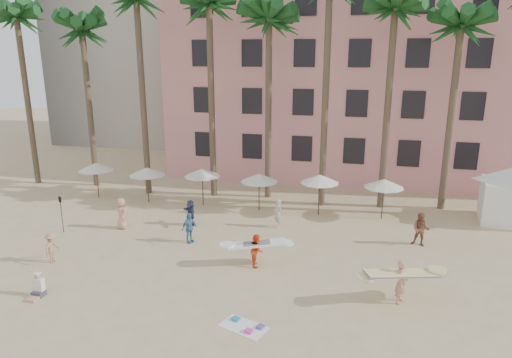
{
  "coord_description": "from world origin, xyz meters",
  "views": [
    {
      "loc": [
        5.24,
        -15.92,
        10.25
      ],
      "look_at": [
        0.26,
        6.0,
        4.0
      ],
      "focal_mm": 32.0,
      "sensor_mm": 36.0,
      "label": 1
    }
  ],
  "objects": [
    {
      "name": "carrier_yellow",
      "position": [
        7.38,
        2.27,
        1.07
      ],
      "size": [
        3.25,
        2.01,
        1.93
      ],
      "color": "tan",
      "rests_on": "ground"
    },
    {
      "name": "cabana",
      "position": [
        14.54,
        13.74,
        2.07
      ],
      "size": [
        5.09,
        5.09,
        3.5
      ],
      "color": "white",
      "rests_on": "ground"
    },
    {
      "name": "ground",
      "position": [
        0.0,
        0.0,
        0.0
      ],
      "size": [
        120.0,
        120.0,
        0.0
      ],
      "primitive_type": "plane",
      "color": "#D1B789",
      "rests_on": "ground"
    },
    {
      "name": "umbrella_row",
      "position": [
        -3.0,
        12.5,
        2.33
      ],
      "size": [
        22.5,
        2.7,
        2.73
      ],
      "color": "#332B23",
      "rests_on": "ground"
    },
    {
      "name": "pink_hotel",
      "position": [
        7.0,
        26.0,
        8.0
      ],
      "size": [
        35.0,
        14.0,
        16.0
      ],
      "primitive_type": "cube",
      "color": "pink",
      "rests_on": "ground"
    },
    {
      "name": "palm_row",
      "position": [
        0.51,
        15.0,
        12.97
      ],
      "size": [
        44.4,
        5.4,
        16.3
      ],
      "color": "brown",
      "rests_on": "ground"
    },
    {
      "name": "paddle",
      "position": [
        -11.39,
        6.03,
        1.41
      ],
      "size": [
        0.18,
        0.04,
        2.23
      ],
      "color": "black",
      "rests_on": "ground"
    },
    {
      "name": "seated_man",
      "position": [
        -7.93,
        -0.69,
        0.37
      ],
      "size": [
        0.47,
        0.82,
        1.07
      ],
      "color": "#3F3F4C",
      "rests_on": "ground"
    },
    {
      "name": "beach_towel",
      "position": [
        1.4,
        -0.94,
        0.03
      ],
      "size": [
        2.04,
        1.57,
        0.14
      ],
      "color": "white",
      "rests_on": "ground"
    },
    {
      "name": "carrier_white",
      "position": [
        0.67,
        4.34,
        0.89
      ],
      "size": [
        3.02,
        1.58,
        1.65
      ],
      "color": "#F9441A",
      "rests_on": "ground"
    },
    {
      "name": "beachgoers",
      "position": [
        -2.6,
        7.17,
        0.88
      ],
      "size": [
        19.17,
        8.16,
        1.9
      ],
      "color": "teal",
      "rests_on": "ground"
    }
  ]
}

